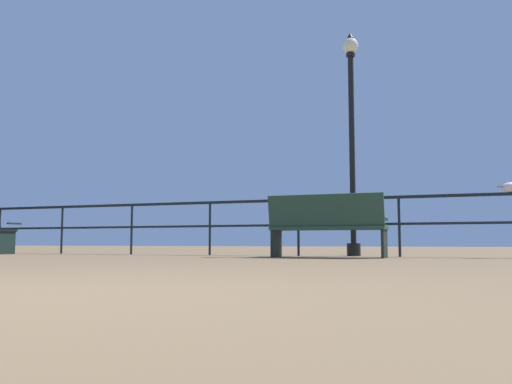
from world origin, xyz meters
TOP-DOWN VIEW (x-y plane):
  - ground_plane at (0.00, 0.00)m, footprint 60.00×60.00m
  - pier_railing at (-0.00, 7.27)m, footprint 22.44×0.05m
  - bench_near_left at (-0.14, 6.38)m, footprint 1.80×0.72m
  - lamppost_center at (0.04, 7.59)m, footprint 0.28×0.28m

SIDE VIEW (x-z plane):
  - ground_plane at x=0.00m, z-range 0.00..0.00m
  - bench_near_left at x=-0.14m, z-range 0.04..1.02m
  - pier_railing at x=0.00m, z-range 0.23..1.24m
  - lamppost_center at x=0.04m, z-range 0.26..4.27m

